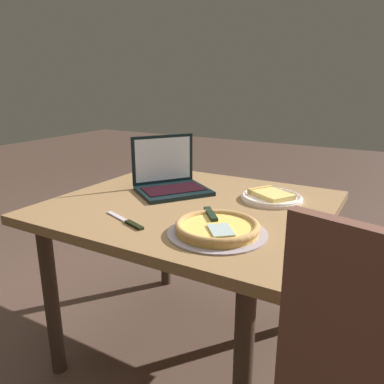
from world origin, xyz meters
TOP-DOWN VIEW (x-y plane):
  - ground_plane at (0.00, 0.00)m, footprint 12.00×12.00m
  - dining_table at (0.00, 0.00)m, footprint 1.09×0.98m
  - laptop at (0.17, -0.10)m, footprint 0.38×0.39m
  - pizza_plate at (-0.28, -0.20)m, footprint 0.26×0.26m
  - pizza_tray at (-0.24, 0.25)m, footprint 0.33×0.33m
  - table_knife at (0.08, 0.32)m, footprint 0.22×0.10m

SIDE VIEW (x-z plane):
  - ground_plane at x=0.00m, z-range 0.00..0.00m
  - dining_table at x=0.00m, z-range 0.27..0.97m
  - table_knife at x=0.08m, z-range 0.70..0.71m
  - pizza_plate at x=-0.28m, z-range 0.70..0.74m
  - pizza_tray at x=-0.24m, z-range 0.71..0.75m
  - laptop at x=0.17m, z-range 0.63..0.88m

